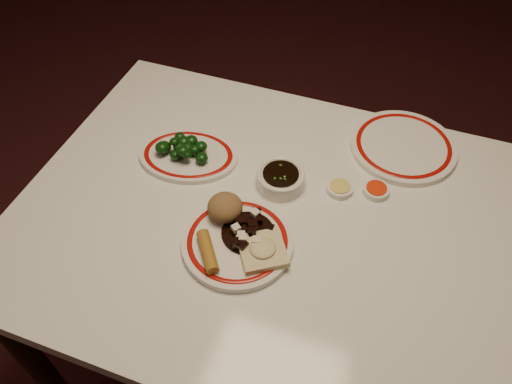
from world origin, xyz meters
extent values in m
plane|color=black|center=(0.00, 0.00, 0.00)|extent=(7.00, 7.00, 0.00)
cube|color=white|center=(0.00, 0.00, 0.73)|extent=(1.20, 0.90, 0.04)
cylinder|color=black|center=(-0.54, -0.39, 0.35)|extent=(0.06, 0.06, 0.71)
cylinder|color=black|center=(-0.54, 0.39, 0.35)|extent=(0.06, 0.06, 0.71)
cylinder|color=black|center=(0.54, 0.39, 0.35)|extent=(0.06, 0.06, 0.71)
cylinder|color=silver|center=(-0.05, -0.10, 0.76)|extent=(0.29, 0.29, 0.02)
torus|color=#970D07|center=(-0.05, -0.10, 0.77)|extent=(0.25, 0.25, 0.00)
ellipsoid|color=brown|center=(-0.10, -0.05, 0.80)|extent=(0.08, 0.08, 0.06)
cylinder|color=#AA7629|center=(-0.09, -0.16, 0.78)|extent=(0.08, 0.10, 0.03)
cube|color=beige|center=(0.02, -0.12, 0.78)|extent=(0.13, 0.13, 0.02)
ellipsoid|color=beige|center=(0.02, -0.12, 0.79)|extent=(0.06, 0.06, 0.02)
cylinder|color=black|center=(-0.03, -0.08, 0.77)|extent=(0.12, 0.12, 0.00)
cube|color=black|center=(0.01, -0.06, 0.78)|extent=(0.02, 0.02, 0.02)
cube|color=black|center=(-0.04, -0.08, 0.78)|extent=(0.02, 0.02, 0.01)
cube|color=black|center=(-0.04, -0.12, 0.79)|extent=(0.02, 0.02, 0.02)
cube|color=black|center=(-0.05, -0.06, 0.78)|extent=(0.03, 0.03, 0.02)
cube|color=black|center=(-0.03, -0.03, 0.79)|extent=(0.02, 0.02, 0.02)
cube|color=black|center=(-0.02, -0.07, 0.79)|extent=(0.03, 0.03, 0.02)
cube|color=black|center=(-0.02, -0.04, 0.78)|extent=(0.02, 0.02, 0.02)
cube|color=black|center=(-0.02, -0.08, 0.79)|extent=(0.02, 0.02, 0.02)
cube|color=black|center=(-0.03, -0.12, 0.78)|extent=(0.03, 0.03, 0.02)
cube|color=black|center=(-0.02, -0.09, 0.78)|extent=(0.02, 0.02, 0.01)
cube|color=black|center=(-0.06, -0.07, 0.79)|extent=(0.03, 0.03, 0.02)
cube|color=beige|center=(-0.03, -0.04, 0.79)|extent=(0.02, 0.02, 0.01)
cube|color=beige|center=(-0.04, -0.10, 0.79)|extent=(0.02, 0.02, 0.01)
cube|color=beige|center=(-0.03, -0.11, 0.79)|extent=(0.02, 0.02, 0.01)
cube|color=beige|center=(-0.06, -0.09, 0.79)|extent=(0.02, 0.02, 0.01)
cube|color=beige|center=(0.00, -0.10, 0.79)|extent=(0.02, 0.02, 0.01)
torus|color=#970D07|center=(-0.27, 0.11, 0.77)|extent=(0.26, 0.26, 0.00)
cylinder|color=#23471C|center=(-0.32, 0.09, 0.77)|extent=(0.01, 0.01, 0.01)
ellipsoid|color=#0D340D|center=(-0.32, 0.09, 0.79)|extent=(0.03, 0.03, 0.03)
cylinder|color=#23471C|center=(-0.25, 0.11, 0.77)|extent=(0.01, 0.01, 0.01)
ellipsoid|color=#0D340D|center=(-0.25, 0.11, 0.79)|extent=(0.03, 0.03, 0.02)
cylinder|color=#23471C|center=(-0.32, 0.08, 0.77)|extent=(0.01, 0.01, 0.01)
ellipsoid|color=#0D340D|center=(-0.32, 0.08, 0.79)|extent=(0.04, 0.04, 0.03)
cylinder|color=#23471C|center=(-0.23, 0.12, 0.77)|extent=(0.01, 0.01, 0.01)
ellipsoid|color=#0D340D|center=(-0.23, 0.12, 0.79)|extent=(0.03, 0.03, 0.03)
cylinder|color=#23471C|center=(-0.27, 0.11, 0.77)|extent=(0.01, 0.01, 0.01)
ellipsoid|color=#0D340D|center=(-0.27, 0.11, 0.79)|extent=(0.04, 0.04, 0.03)
cylinder|color=#23471C|center=(-0.22, 0.09, 0.77)|extent=(0.01, 0.01, 0.01)
ellipsoid|color=#0D340D|center=(-0.22, 0.09, 0.78)|extent=(0.03, 0.03, 0.03)
cylinder|color=#23471C|center=(-0.30, 0.14, 0.77)|extent=(0.01, 0.01, 0.01)
ellipsoid|color=#0D340D|center=(-0.30, 0.14, 0.78)|extent=(0.03, 0.03, 0.02)
cylinder|color=#23471C|center=(-0.27, 0.11, 0.77)|extent=(0.01, 0.01, 0.01)
ellipsoid|color=#0D340D|center=(-0.27, 0.11, 0.78)|extent=(0.03, 0.03, 0.03)
cylinder|color=#23471C|center=(-0.28, 0.10, 0.77)|extent=(0.01, 0.01, 0.01)
ellipsoid|color=#0D340D|center=(-0.28, 0.10, 0.79)|extent=(0.03, 0.03, 0.03)
cylinder|color=#23471C|center=(-0.33, 0.09, 0.77)|extent=(0.01, 0.01, 0.01)
ellipsoid|color=#0D340D|center=(-0.33, 0.09, 0.78)|extent=(0.03, 0.03, 0.03)
cylinder|color=#23471C|center=(-0.29, 0.08, 0.77)|extent=(0.01, 0.01, 0.01)
ellipsoid|color=#0D340D|center=(-0.29, 0.08, 0.78)|extent=(0.03, 0.03, 0.02)
cylinder|color=#23471C|center=(-0.27, 0.10, 0.77)|extent=(0.01, 0.01, 0.01)
ellipsoid|color=#0D340D|center=(-0.27, 0.10, 0.78)|extent=(0.03, 0.03, 0.02)
ellipsoid|color=#0D340D|center=(-0.30, 0.10, 0.80)|extent=(0.02, 0.02, 0.02)
ellipsoid|color=#0D340D|center=(-0.26, 0.08, 0.80)|extent=(0.03, 0.03, 0.02)
ellipsoid|color=#0D340D|center=(-0.25, 0.08, 0.79)|extent=(0.03, 0.03, 0.02)
ellipsoid|color=#0D340D|center=(-0.26, 0.13, 0.79)|extent=(0.03, 0.03, 0.03)
ellipsoid|color=#0D340D|center=(-0.28, 0.12, 0.79)|extent=(0.04, 0.04, 0.03)
cylinder|color=silver|center=(-0.01, 0.10, 0.77)|extent=(0.12, 0.12, 0.04)
cylinder|color=black|center=(-0.01, 0.10, 0.79)|extent=(0.09, 0.09, 0.00)
cylinder|color=silver|center=(0.21, 0.15, 0.76)|extent=(0.06, 0.06, 0.02)
cylinder|color=red|center=(0.21, 0.15, 0.77)|extent=(0.05, 0.05, 0.00)
cylinder|color=silver|center=(0.13, 0.13, 0.76)|extent=(0.06, 0.06, 0.02)
cylinder|color=#D8C359|center=(0.13, 0.13, 0.77)|extent=(0.05, 0.05, 0.00)
cylinder|color=silver|center=(0.25, 0.33, 0.76)|extent=(0.30, 0.30, 0.02)
torus|color=#970D07|center=(0.25, 0.33, 0.77)|extent=(0.26, 0.26, 0.00)
camera|label=1|loc=(0.21, -0.69, 1.67)|focal=35.00mm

